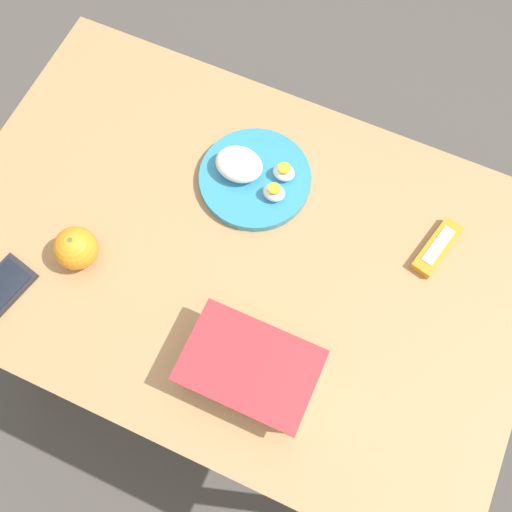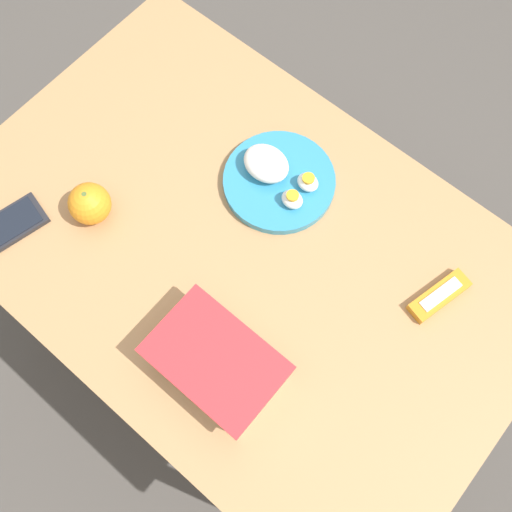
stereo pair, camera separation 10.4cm
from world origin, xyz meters
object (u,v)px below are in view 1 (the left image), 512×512
(food_container, at_px, (250,370))
(rice_plate, at_px, (253,176))
(orange_fruit, at_px, (76,248))
(candy_bar, at_px, (437,247))

(food_container, relative_size, rice_plate, 1.01)
(orange_fruit, relative_size, candy_bar, 0.63)
(orange_fruit, xyz_separation_m, candy_bar, (-0.58, -0.27, -0.03))
(food_container, distance_m, rice_plate, 0.36)
(food_container, height_order, orange_fruit, orange_fruit)
(food_container, distance_m, orange_fruit, 0.37)
(rice_plate, bearing_deg, food_container, 113.63)
(orange_fruit, xyz_separation_m, rice_plate, (-0.22, -0.27, -0.02))
(food_container, relative_size, candy_bar, 1.73)
(orange_fruit, height_order, rice_plate, orange_fruit)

